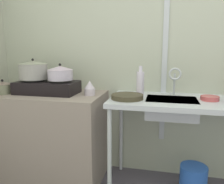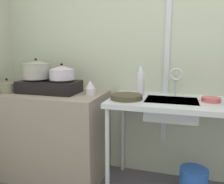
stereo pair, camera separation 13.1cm
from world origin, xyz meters
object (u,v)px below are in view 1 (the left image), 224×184
(pot_on_right_burner, at_px, (60,73))
(frying_pan, at_px, (127,97))
(small_bowl_on_drainboard, at_px, (210,98))
(pot_on_left_burner, at_px, (33,70))
(sink_basin, at_px, (171,108))
(faucet, at_px, (175,77))
(stove, at_px, (47,87))
(bucket_on_floor, at_px, (193,181))
(percolator, at_px, (90,88))
(pot_beside_stove, at_px, (3,88))
(bottle_by_sink, at_px, (140,83))

(pot_on_right_burner, xyz_separation_m, frying_pan, (0.65, -0.08, -0.18))
(small_bowl_on_drainboard, bearing_deg, pot_on_left_burner, -179.44)
(sink_basin, height_order, faucet, faucet)
(pot_on_right_burner, bearing_deg, stove, -180.00)
(bucket_on_floor, bearing_deg, stove, 178.18)
(stove, distance_m, pot_on_right_burner, 0.20)
(percolator, bearing_deg, pot_beside_stove, -172.39)
(small_bowl_on_drainboard, bearing_deg, sink_basin, -176.50)
(faucet, height_order, frying_pan, faucet)
(pot_beside_stove, xyz_separation_m, sink_basin, (1.57, 0.10, -0.14))
(pot_beside_stove, xyz_separation_m, percolator, (0.83, 0.11, 0.01))
(pot_beside_stove, bearing_deg, frying_pan, 1.14)
(pot_beside_stove, bearing_deg, percolator, 7.61)
(faucet, relative_size, small_bowl_on_drainboard, 1.72)
(percolator, bearing_deg, bucket_on_floor, -3.10)
(sink_basin, bearing_deg, faucet, 80.32)
(pot_on_right_burner, relative_size, pot_beside_stove, 1.31)
(stove, distance_m, sink_basin, 1.16)
(pot_on_right_burner, xyz_separation_m, percolator, (0.28, 0.01, -0.13))
(pot_on_left_burner, relative_size, pot_on_right_burner, 1.15)
(pot_on_right_burner, distance_m, faucet, 1.05)
(pot_on_left_burner, distance_m, percolator, 0.58)
(bucket_on_floor, bearing_deg, faucet, 134.57)
(bottle_by_sink, distance_m, bucket_on_floor, 0.97)
(bottle_by_sink, bearing_deg, small_bowl_on_drainboard, -5.62)
(stove, bearing_deg, bottle_by_sink, 4.75)
(stove, xyz_separation_m, sink_basin, (1.15, -0.00, -0.14))
(stove, distance_m, percolator, 0.42)
(frying_pan, distance_m, bottle_by_sink, 0.20)
(pot_on_left_burner, relative_size, bucket_on_floor, 0.98)
(small_bowl_on_drainboard, bearing_deg, bottle_by_sink, 174.38)
(faucet, xyz_separation_m, bucket_on_floor, (0.19, -0.19, -0.89))
(sink_basin, height_order, small_bowl_on_drainboard, small_bowl_on_drainboard)
(percolator, bearing_deg, small_bowl_on_drainboard, 0.43)
(pot_on_right_burner, relative_size, bucket_on_floor, 0.85)
(stove, distance_m, pot_beside_stove, 0.42)
(sink_basin, distance_m, bottle_by_sink, 0.35)
(pot_on_right_burner, height_order, frying_pan, pot_on_right_burner)
(pot_on_left_burner, height_order, small_bowl_on_drainboard, pot_on_left_burner)
(pot_on_right_burner, bearing_deg, faucet, 8.07)
(faucet, bearing_deg, bucket_on_floor, -45.43)
(frying_pan, relative_size, bottle_by_sink, 1.01)
(pot_on_right_burner, distance_m, percolator, 0.31)
(percolator, bearing_deg, frying_pan, -13.54)
(sink_basin, bearing_deg, pot_on_right_burner, 179.82)
(percolator, xyz_separation_m, sink_basin, (0.73, -0.01, -0.14))
(sink_basin, distance_m, faucet, 0.30)
(pot_on_right_burner, xyz_separation_m, pot_beside_stove, (-0.55, -0.10, -0.14))
(sink_basin, bearing_deg, pot_on_left_burner, 179.86)
(faucet, bearing_deg, pot_on_right_burner, -171.93)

